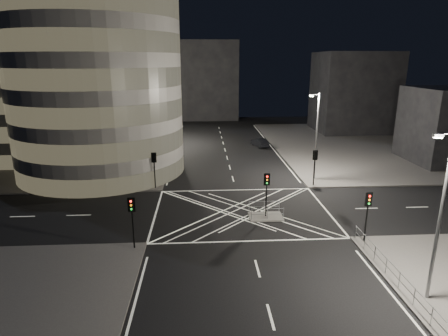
{
  "coord_description": "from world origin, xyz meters",
  "views": [
    {
      "loc": [
        -3.64,
        -32.37,
        13.66
      ],
      "look_at": [
        -1.41,
        4.39,
        3.0
      ],
      "focal_mm": 30.0,
      "sensor_mm": 36.0,
      "label": 1
    }
  ],
  "objects": [
    {
      "name": "sidewalk_far_left",
      "position": [
        -29.0,
        27.0,
        0.07
      ],
      "size": [
        42.0,
        42.0,
        0.15
      ],
      "primitive_type": "cube",
      "color": "#514E4C",
      "rests_on": "ground"
    },
    {
      "name": "sidewalk_far_right",
      "position": [
        29.0,
        27.0,
        0.07
      ],
      "size": [
        42.0,
        42.0,
        0.15
      ],
      "primitive_type": "cube",
      "color": "#514E4C",
      "rests_on": "ground"
    },
    {
      "name": "office_tower_curved",
      "position": [
        -20.74,
        18.74,
        12.65
      ],
      "size": [
        30.0,
        29.0,
        27.2
      ],
      "color": "gray",
      "rests_on": "sidewalk_far_left"
    },
    {
      "name": "building_far_end",
      "position": [
        -4.0,
        58.0,
        9.0
      ],
      "size": [
        18.0,
        8.0,
        18.0
      ],
      "primitive_type": "cube",
      "color": "black",
      "rests_on": "ground"
    },
    {
      "name": "street_lamp_right_near",
      "position": [
        9.44,
        -14.0,
        5.54
      ],
      "size": [
        1.25,
        0.25,
        10.0
      ],
      "color": "slate",
      "rests_on": "sidewalk_near_right"
    },
    {
      "name": "ground",
      "position": [
        0.0,
        0.0,
        0.0
      ],
      "size": [
        120.0,
        120.0,
        0.0
      ],
      "primitive_type": "plane",
      "color": "black",
      "rests_on": "ground"
    },
    {
      "name": "traffic_signal_fr",
      "position": [
        8.8,
        6.8,
        2.91
      ],
      "size": [
        0.55,
        0.22,
        4.0
      ],
      "color": "black",
      "rests_on": "sidewalk_far_right"
    },
    {
      "name": "street_lamp_left_near",
      "position": [
        -9.44,
        12.0,
        5.54
      ],
      "size": [
        1.25,
        0.25,
        10.0
      ],
      "color": "slate",
      "rests_on": "sidewalk_far_left"
    },
    {
      "name": "traffic_signal_nl",
      "position": [
        -8.8,
        -6.8,
        2.91
      ],
      "size": [
        0.55,
        0.22,
        4.0
      ],
      "color": "black",
      "rests_on": "sidewalk_near_left"
    },
    {
      "name": "central_island",
      "position": [
        2.0,
        -1.5,
        0.07
      ],
      "size": [
        3.0,
        2.0,
        0.15
      ],
      "primitive_type": "cube",
      "color": "slate",
      "rests_on": "ground"
    },
    {
      "name": "tree_d",
      "position": [
        -10.5,
        27.0,
        5.32
      ],
      "size": [
        4.59,
        4.59,
        7.82
      ],
      "color": "black",
      "rests_on": "sidewalk_far_left"
    },
    {
      "name": "tree_a",
      "position": [
        -10.5,
        9.0,
        4.58
      ],
      "size": [
        4.86,
        4.86,
        7.23
      ],
      "color": "black",
      "rests_on": "sidewalk_far_left"
    },
    {
      "name": "tree_e",
      "position": [
        -10.5,
        33.0,
        4.49
      ],
      "size": [
        3.62,
        3.62,
        6.44
      ],
      "color": "black",
      "rests_on": "sidewalk_far_left"
    },
    {
      "name": "traffic_signal_fl",
      "position": [
        -8.8,
        6.8,
        2.91
      ],
      "size": [
        0.55,
        0.22,
        4.0
      ],
      "color": "black",
      "rests_on": "sidewalk_far_left"
    },
    {
      "name": "railing_island_north",
      "position": [
        2.0,
        -0.6,
        0.7
      ],
      "size": [
        2.8,
        0.06,
        1.1
      ],
      "primitive_type": "cube",
      "color": "slate",
      "rests_on": "central_island"
    },
    {
      "name": "street_lamp_left_far",
      "position": [
        -9.44,
        30.0,
        5.54
      ],
      "size": [
        1.25,
        0.25,
        10.0
      ],
      "color": "slate",
      "rests_on": "sidewalk_far_left"
    },
    {
      "name": "sedan",
      "position": [
        5.83,
        26.99,
        0.69
      ],
      "size": [
        2.63,
        4.44,
        1.38
      ],
      "primitive_type": "imported",
      "rotation": [
        0.0,
        0.0,
        3.44
      ],
      "color": "black",
      "rests_on": "ground"
    },
    {
      "name": "building_right_far",
      "position": [
        26.0,
        40.0,
        7.65
      ],
      "size": [
        14.0,
        12.0,
        15.0
      ],
      "primitive_type": "cube",
      "color": "black",
      "rests_on": "sidewalk_far_right"
    },
    {
      "name": "traffic_signal_nr",
      "position": [
        8.8,
        -6.8,
        2.91
      ],
      "size": [
        0.55,
        0.22,
        4.0
      ],
      "color": "black",
      "rests_on": "sidewalk_near_right"
    },
    {
      "name": "office_block_rear",
      "position": [
        -22.0,
        42.0,
        11.15
      ],
      "size": [
        24.0,
        16.0,
        22.0
      ],
      "primitive_type": "cube",
      "color": "gray",
      "rests_on": "sidewalk_far_left"
    },
    {
      "name": "street_lamp_right_far",
      "position": [
        9.44,
        9.0,
        5.54
      ],
      "size": [
        1.25,
        0.25,
        10.0
      ],
      "color": "slate",
      "rests_on": "sidewalk_far_right"
    },
    {
      "name": "tree_c",
      "position": [
        -10.5,
        21.0,
        5.12
      ],
      "size": [
        4.48,
        4.48,
        7.56
      ],
      "color": "black",
      "rests_on": "sidewalk_far_left"
    },
    {
      "name": "railing_near_right",
      "position": [
        8.3,
        -12.15,
        0.7
      ],
      "size": [
        0.06,
        11.7,
        1.1
      ],
      "primitive_type": "cube",
      "color": "slate",
      "rests_on": "sidewalk_near_right"
    },
    {
      "name": "tree_b",
      "position": [
        -10.5,
        15.0,
        5.21
      ],
      "size": [
        5.0,
        5.0,
        7.95
      ],
      "color": "black",
      "rests_on": "sidewalk_far_left"
    },
    {
      "name": "railing_island_south",
      "position": [
        2.0,
        -2.4,
        0.7
      ],
      "size": [
        2.8,
        0.06,
        1.1
      ],
      "primitive_type": "cube",
      "color": "slate",
      "rests_on": "central_island"
    },
    {
      "name": "traffic_signal_island",
      "position": [
        2.0,
        -1.5,
        2.91
      ],
      "size": [
        0.55,
        0.22,
        4.0
      ],
      "color": "black",
      "rests_on": "central_island"
    }
  ]
}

